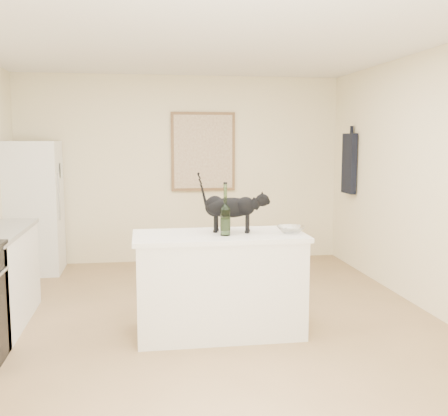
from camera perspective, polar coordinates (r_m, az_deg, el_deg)
floor at (r=5.07m, az=-1.98°, el=-12.47°), size 5.50×5.50×0.00m
ceiling at (r=4.85m, az=-2.13°, el=17.82°), size 5.50×5.50×0.00m
wall_back at (r=7.52m, az=-4.54°, el=4.13°), size 4.50×0.00×4.50m
wall_front at (r=2.11m, az=6.87°, el=-4.16°), size 4.50×0.00×4.50m
wall_right at (r=5.52m, az=21.83°, el=2.48°), size 0.00×5.50×5.50m
island_base at (r=4.76m, az=-0.51°, el=-8.35°), size 1.44×0.67×0.86m
island_top at (r=4.66m, az=-0.51°, el=-3.02°), size 1.50×0.70×0.04m
fridge at (r=7.27m, az=-19.76°, el=0.05°), size 0.68×0.68×1.70m
artwork_frame at (r=7.51m, az=-2.25°, el=6.06°), size 0.90×0.03×1.10m
artwork_canvas at (r=7.49m, az=-2.23°, el=6.05°), size 0.82×0.00×1.02m
hanging_garment at (r=7.33m, az=13.28°, el=4.66°), size 0.08×0.34×0.80m
black_cat at (r=4.71m, az=0.71°, el=-0.23°), size 0.59×0.32×0.39m
wine_bottle at (r=4.54m, az=0.14°, el=-0.45°), size 0.09×0.09×0.40m
glass_bowl at (r=4.73m, az=7.17°, el=-2.31°), size 0.29×0.29×0.06m
fridge_paper at (r=7.22m, az=-17.16°, el=3.89°), size 0.05×0.14×0.19m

